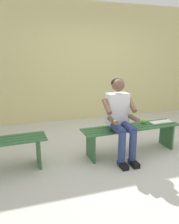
{
  "coord_description": "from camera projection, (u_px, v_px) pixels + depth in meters",
  "views": [
    {
      "loc": [
        1.73,
        3.11,
        1.64
      ],
      "look_at": [
        0.79,
        0.15,
        0.81
      ],
      "focal_mm": 35.48,
      "sensor_mm": 36.0,
      "label": 1
    }
  ],
  "objects": [
    {
      "name": "bench_near",
      "position": [
        131.0,
        133.0,
        3.7
      ],
      "size": [
        1.71,
        0.46,
        0.46
      ],
      "rotation": [
        0.0,
        0.0,
        0.04
      ],
      "color": "#2D6038",
      "rests_on": "ground"
    },
    {
      "name": "book_open",
      "position": [
        161.0,
        122.0,
        3.87
      ],
      "size": [
        0.42,
        0.18,
        0.02
      ],
      "rotation": [
        0.0,
        0.0,
        0.04
      ],
      "color": "white",
      "rests_on": "bench_near"
    },
    {
      "name": "apple",
      "position": [
        144.0,
        121.0,
        3.81
      ],
      "size": [
        0.08,
        0.08,
        0.08
      ],
      "primitive_type": "sphere",
      "color": "#72B738",
      "rests_on": "bench_near"
    },
    {
      "name": "ground_plane",
      "position": [
        84.0,
        202.0,
        2.55
      ],
      "size": [
        10.0,
        7.0,
        0.04
      ],
      "primitive_type": "cube",
      "color": "beige"
    },
    {
      "name": "brick_wall",
      "position": [
        70.0,
        63.0,
        5.42
      ],
      "size": [
        9.5,
        0.24,
        2.82
      ],
      "primitive_type": "cube",
      "color": "#D1C684",
      "rests_on": "ground"
    },
    {
      "name": "person_seated",
      "position": [
        120.0,
        116.0,
        3.44
      ],
      "size": [
        0.5,
        0.69,
        1.27
      ],
      "color": "silver",
      "rests_on": "ground"
    }
  ]
}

